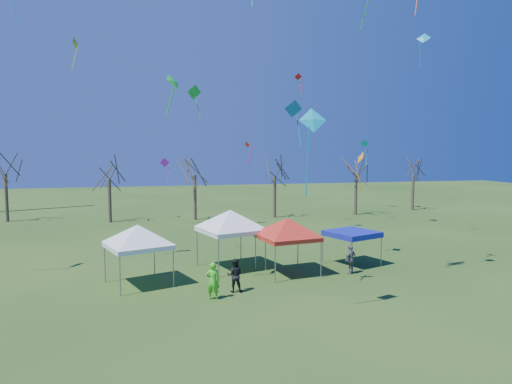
% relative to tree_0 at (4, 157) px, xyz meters
% --- Properties ---
extents(ground, '(140.00, 140.00, 0.00)m').
position_rel_tree_0_xyz_m(ground, '(20.85, -27.38, -6.49)').
color(ground, '#244917').
rests_on(ground, ground).
extents(tree_0, '(3.83, 3.83, 8.44)m').
position_rel_tree_0_xyz_m(tree_0, '(0.00, 0.00, 0.00)').
color(tree_0, '#3D2D21').
rests_on(tree_0, ground).
extents(tree_1, '(3.42, 3.42, 7.54)m').
position_rel_tree_0_xyz_m(tree_1, '(10.08, -2.73, -0.70)').
color(tree_1, '#3D2D21').
rests_on(tree_1, ground).
extents(tree_2, '(3.71, 3.71, 8.18)m').
position_rel_tree_0_xyz_m(tree_2, '(18.48, -3.01, -0.20)').
color(tree_2, '#3D2D21').
rests_on(tree_2, ground).
extents(tree_3, '(3.59, 3.59, 7.91)m').
position_rel_tree_0_xyz_m(tree_3, '(26.88, -3.34, -0.41)').
color(tree_3, '#3D2D21').
rests_on(tree_3, ground).
extents(tree_4, '(3.58, 3.58, 7.89)m').
position_rel_tree_0_xyz_m(tree_4, '(36.20, -3.38, -0.43)').
color(tree_4, '#3D2D21').
rests_on(tree_4, ground).
extents(tree_5, '(3.39, 3.39, 7.46)m').
position_rel_tree_0_xyz_m(tree_5, '(44.57, -1.32, -0.76)').
color(tree_5, '#3D2D21').
rests_on(tree_5, ground).
extents(tent_white_west, '(3.99, 3.99, 3.74)m').
position_rel_tree_0_xyz_m(tent_white_west, '(13.29, -25.15, -3.47)').
color(tent_white_west, gray).
rests_on(tent_white_west, ground).
extents(tent_white_mid, '(4.47, 4.47, 4.12)m').
position_rel_tree_0_xyz_m(tent_white_mid, '(18.68, -22.86, -3.16)').
color(tent_white_mid, gray).
rests_on(tent_white_mid, ground).
extents(tent_red, '(4.24, 4.24, 3.78)m').
position_rel_tree_0_xyz_m(tent_red, '(21.66, -24.89, -3.43)').
color(tent_red, gray).
rests_on(tent_red, ground).
extents(tent_blue, '(3.48, 3.48, 2.13)m').
position_rel_tree_0_xyz_m(tent_blue, '(26.19, -23.84, -4.53)').
color(tent_blue, gray).
rests_on(tent_blue, ground).
extents(person_dark, '(0.96, 0.83, 1.71)m').
position_rel_tree_0_xyz_m(person_dark, '(18.07, -27.55, -5.63)').
color(person_dark, black).
rests_on(person_dark, ground).
extents(person_grey, '(1.07, 0.86, 1.70)m').
position_rel_tree_0_xyz_m(person_grey, '(25.24, -25.73, -5.64)').
color(person_grey, slate).
rests_on(person_grey, ground).
extents(person_green, '(0.73, 0.55, 1.80)m').
position_rel_tree_0_xyz_m(person_green, '(16.83, -28.43, -5.58)').
color(person_green, '#3FD321').
rests_on(person_green, ground).
extents(kite_9, '(0.88, 0.86, 1.85)m').
position_rel_tree_0_xyz_m(kite_9, '(28.21, -27.74, 6.53)').
color(kite_9, '#0C90B4').
rests_on(kite_9, ground).
extents(kite_1, '(1.12, 1.15, 2.15)m').
position_rel_tree_0_xyz_m(kite_1, '(15.17, -26.68, 4.02)').
color(kite_1, green).
rests_on(kite_1, ground).
extents(kite_22, '(0.82, 0.88, 2.35)m').
position_rel_tree_0_xyz_m(kite_22, '(23.04, -7.53, 1.06)').
color(kite_22, red).
rests_on(kite_22, ground).
extents(kite_5, '(1.20, 0.70, 3.73)m').
position_rel_tree_0_xyz_m(kite_5, '(20.51, -31.97, 1.85)').
color(kite_5, '#0C9FBF').
rests_on(kite_5, ground).
extents(kite_17, '(0.54, 0.90, 2.66)m').
position_rel_tree_0_xyz_m(kite_17, '(27.49, -22.04, 0.12)').
color(kite_17, orange).
rests_on(kite_17, ground).
extents(kite_19, '(0.78, 0.54, 2.03)m').
position_rel_tree_0_xyz_m(kite_19, '(28.48, -6.12, 7.84)').
color(kite_19, red).
rests_on(kite_19, ground).
extents(kite_11, '(1.50, 1.12, 3.05)m').
position_rel_tree_0_xyz_m(kite_11, '(17.93, -9.01, 5.73)').
color(kite_11, green).
rests_on(kite_11, ground).
extents(kite_13, '(0.94, 0.66, 2.35)m').
position_rel_tree_0_xyz_m(kite_13, '(15.41, -5.93, -0.53)').
color(kite_13, purple).
rests_on(kite_13, ground).
extents(kite_12, '(0.98, 0.71, 2.75)m').
position_rel_tree_0_xyz_m(kite_12, '(34.91, -7.82, 1.26)').
color(kite_12, '#0CA5BA').
rests_on(kite_12, ground).
extents(kite_27, '(0.96, 0.61, 2.26)m').
position_rel_tree_0_xyz_m(kite_27, '(20.79, -28.52, 2.64)').
color(kite_27, blue).
rests_on(kite_27, ground).
extents(kite_2, '(0.74, 1.24, 3.02)m').
position_rel_tree_0_xyz_m(kite_2, '(7.62, -4.17, 10.43)').
color(kite_2, yellow).
rests_on(kite_2, ground).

